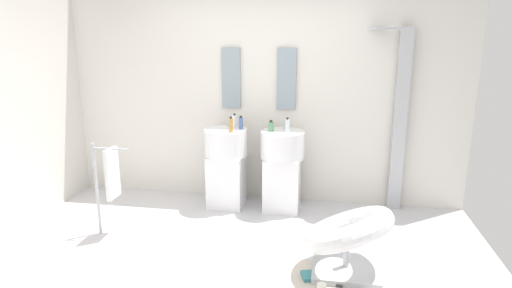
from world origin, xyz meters
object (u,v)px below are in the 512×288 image
object	(u,v)px
pedestal_sink_right	(282,167)
soap_bottle_green	(271,126)
magazine_charcoal	(331,278)
pedestal_sink_left	(226,164)
lounge_chair	(347,235)
shower_column	(399,117)
soap_bottle_white	(235,121)
soap_bottle_blue	(241,123)
magazine_teal	(316,275)
towel_rack	(110,175)
soap_bottle_amber	(231,125)
soap_bottle_clear	(287,126)

from	to	relation	value
pedestal_sink_right	soap_bottle_green	distance (m)	0.49
magazine_charcoal	soap_bottle_green	size ratio (longest dim) A/B	1.74
pedestal_sink_left	lounge_chair	distance (m)	1.87
pedestal_sink_left	soap_bottle_green	xyz separation A→B (m)	(0.52, -0.01, 0.47)
shower_column	soap_bottle_white	xyz separation A→B (m)	(-1.84, -0.16, -0.08)
soap_bottle_blue	soap_bottle_green	bearing A→B (deg)	-10.41
pedestal_sink_right	soap_bottle_green	xyz separation A→B (m)	(-0.13, -0.01, 0.47)
magazine_charcoal	soap_bottle_white	distance (m)	2.14
lounge_chair	magazine_teal	size ratio (longest dim) A/B	4.40
shower_column	soap_bottle_white	world-z (taller)	shower_column
shower_column	pedestal_sink_right	bearing A→B (deg)	-168.77
towel_rack	shower_column	bearing A→B (deg)	22.89
lounge_chair	towel_rack	distance (m)	2.33
pedestal_sink_right	magazine_teal	size ratio (longest dim) A/B	4.24
pedestal_sink_right	soap_bottle_blue	world-z (taller)	soap_bottle_blue
soap_bottle_blue	soap_bottle_white	size ratio (longest dim) A/B	0.89
lounge_chair	magazine_charcoal	size ratio (longest dim) A/B	4.94
towel_rack	magazine_teal	size ratio (longest dim) A/B	3.94
soap_bottle_white	shower_column	bearing A→B (deg)	5.05
towel_rack	magazine_teal	xyz separation A→B (m)	(2.05, -0.47, -0.60)
soap_bottle_blue	pedestal_sink_left	bearing A→B (deg)	-162.35
towel_rack	soap_bottle_amber	xyz separation A→B (m)	(1.03, 0.81, 0.38)
lounge_chair	soap_bottle_blue	distance (m)	1.90
soap_bottle_blue	soap_bottle_green	distance (m)	0.36
magazine_teal	towel_rack	bearing A→B (deg)	151.10
lounge_chair	soap_bottle_clear	size ratio (longest dim) A/B	5.94
pedestal_sink_right	shower_column	xyz separation A→B (m)	(1.27, 0.25, 0.57)
soap_bottle_clear	soap_bottle_white	size ratio (longest dim) A/B	1.07
pedestal_sink_left	pedestal_sink_right	distance (m)	0.65
magazine_charcoal	soap_bottle_blue	bearing A→B (deg)	134.86
soap_bottle_amber	soap_bottle_white	bearing A→B (deg)	92.36
pedestal_sink_left	soap_bottle_blue	xyz separation A→B (m)	(0.17, 0.05, 0.48)
soap_bottle_amber	magazine_charcoal	bearing A→B (deg)	-48.80
soap_bottle_clear	soap_bottle_white	bearing A→B (deg)	162.59
magazine_teal	soap_bottle_green	xyz separation A→B (m)	(-0.58, 1.41, 0.95)
soap_bottle_clear	soap_bottle_blue	world-z (taller)	soap_bottle_clear
soap_bottle_blue	soap_bottle_clear	bearing A→B (deg)	-16.34
soap_bottle_clear	soap_bottle_white	xyz separation A→B (m)	(-0.63, 0.20, -0.01)
soap_bottle_green	magazine_charcoal	bearing A→B (deg)	-63.69
pedestal_sink_right	soap_bottle_clear	xyz separation A→B (m)	(0.06, -0.11, 0.50)
magazine_teal	soap_bottle_blue	distance (m)	2.00
lounge_chair	magazine_charcoal	world-z (taller)	lounge_chair
pedestal_sink_left	soap_bottle_green	bearing A→B (deg)	-1.41
soap_bottle_white	soap_bottle_green	bearing A→B (deg)	-13.12
pedestal_sink_left	magazine_charcoal	size ratio (longest dim) A/B	4.77
pedestal_sink_right	soap_bottle_blue	distance (m)	0.69
magazine_charcoal	soap_bottle_clear	world-z (taller)	soap_bottle_clear
pedestal_sink_left	soap_bottle_amber	world-z (taller)	soap_bottle_amber
pedestal_sink_right	shower_column	bearing A→B (deg)	11.23
towel_rack	magazine_charcoal	distance (m)	2.30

